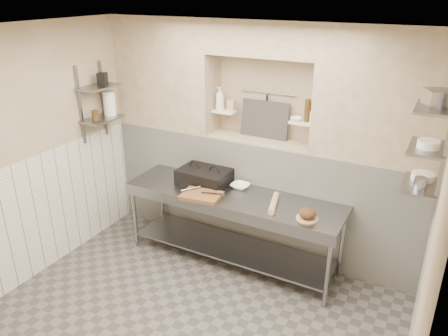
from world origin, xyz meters
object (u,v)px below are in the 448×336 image
Objects in this scene: panini_press at (205,176)px; mixing_bowl at (240,186)px; rolling_pin at (274,203)px; cutting_board at (201,195)px; jug_left at (110,103)px; bottle_soap at (220,99)px; bread_loaf at (308,213)px; prep_table at (232,215)px; bowl_alcove at (296,119)px.

panini_press is 0.47m from mixing_bowl.
rolling_pin is (0.99, -0.20, -0.05)m from panini_press.
cutting_board is 1.47× the size of jug_left.
jug_left is (-1.75, -0.18, 0.84)m from mixing_bowl.
mixing_bowl is 0.76× the size of bottle_soap.
bread_loaf is 0.63× the size of bottle_soap.
cutting_board is 2.49× the size of bread_loaf.
cutting_board is at bearing -76.87° from bottle_soap.
prep_table is 19.67× the size of bowl_alcove.
bread_loaf is 1.35× the size of bowl_alcove.
bread_loaf is at bearing -3.41° from jug_left.
cutting_board is at bearing -9.23° from jug_left.
bowl_alcove reaches higher than rolling_pin.
jug_left is at bearing -166.69° from bowl_alcove.
cutting_board is at bearing -142.93° from prep_table.
rolling_pin is 0.43m from bread_loaf.
cutting_board is 2.06× the size of mixing_bowl.
jug_left is (-1.28, -0.54, -0.09)m from bottle_soap.
cutting_board reaches higher than prep_table.
mixing_bowl is 1.00m from bread_loaf.
mixing_bowl is 0.57m from rolling_pin.
panini_press is 2.04× the size of jug_left.
panini_press is 1.39× the size of cutting_board.
rolling_pin is (0.52, -0.24, 0.01)m from mixing_bowl.
bread_loaf reaches higher than rolling_pin.
cutting_board is at bearing -176.35° from bread_loaf.
rolling_pin is at bearing -24.24° from mixing_bowl.
prep_table is 1.42m from bottle_soap.
bread_loaf is (0.41, -0.11, 0.03)m from rolling_pin.
mixing_bowl is at bearing 5.94° from jug_left.
mixing_bowl is 0.48× the size of rolling_pin.
panini_press is 1.44m from bread_loaf.
panini_press reaches higher than prep_table.
panini_press is (-0.46, 0.17, 0.34)m from prep_table.
bread_loaf is 2.81m from jug_left.
rolling_pin is at bearing -1.34° from jug_left.
panini_press is at bearing 168.81° from rolling_pin.
bowl_alcove is at bearing 47.13° from prep_table.
bread_loaf is 0.59× the size of jug_left.
prep_table is at bearing 37.07° from cutting_board.
bowl_alcove is at bearing -0.43° from bottle_soap.
prep_table is 2.08m from jug_left.
prep_table is 12.06× the size of mixing_bowl.
bread_loaf is 1.81m from bottle_soap.
jug_left is (-1.75, 0.02, 1.12)m from prep_table.
bottle_soap is at bearing 23.00° from jug_left.
prep_table is at bearing -0.81° from jug_left.
bowl_alcove is at bearing 43.96° from cutting_board.
bottle_soap reaches higher than bread_loaf.
bottle_soap is (-0.47, 0.36, 0.93)m from mixing_bowl.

